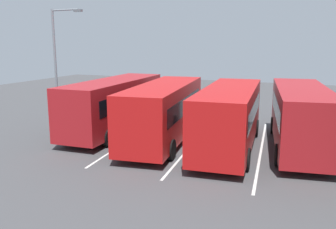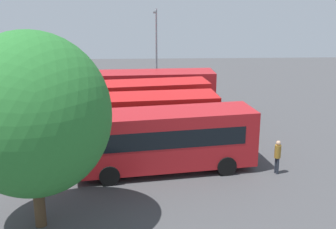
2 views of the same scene
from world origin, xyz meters
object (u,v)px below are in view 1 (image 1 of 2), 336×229
Objects in this scene: bus_center_left at (229,116)px; pedestrian at (315,111)px; bus_far_right at (114,104)px; bus_center_right at (164,111)px; street_lamp at (58,59)px; bus_far_left at (301,116)px.

bus_center_left is 5.33× the size of pedestrian.
bus_center_right is at bearing -106.71° from bus_far_right.
street_lamp reaches higher than pedestrian.
bus_center_right is 1.27× the size of street_lamp.
bus_center_left and bus_far_right have the same top height.
bus_far_right is at bearing 68.40° from bus_center_right.
bus_center_left is at bearing 103.84° from bus_far_left.
bus_far_right is at bearing -78.56° from pedestrian.
bus_far_left is at bearing -23.67° from pedestrian.
bus_far_left is at bearing 4.49° from street_lamp.
bus_center_left is 1.01× the size of bus_far_right.
street_lamp reaches higher than bus_center_right.
bus_far_right reaches higher than pedestrian.
bus_center_right is 10.35m from pedestrian.
bus_far_left reaches higher than pedestrian.
bus_center_left is 3.60m from bus_center_right.
bus_center_left is at bearing -2.25° from street_lamp.
bus_far_left and bus_center_left have the same top height.
street_lamp is (1.26, 7.97, 2.54)m from bus_center_right.
bus_far_right is 12.77m from pedestrian.
street_lamp is (1.21, 11.57, 2.54)m from bus_center_left.
bus_center_left is at bearing -99.62° from bus_far_right.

